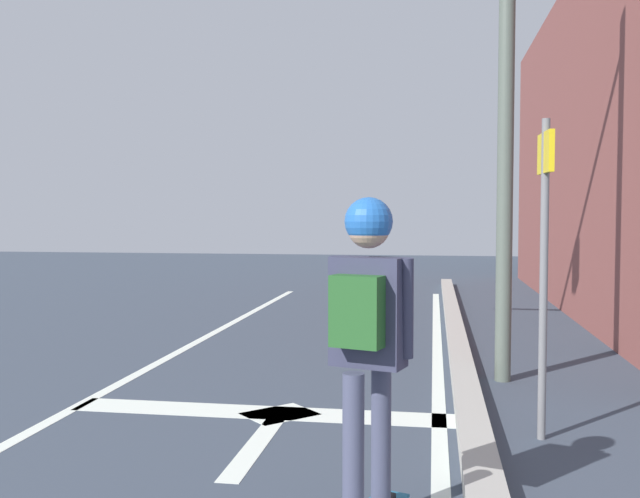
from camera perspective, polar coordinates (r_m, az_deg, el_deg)
name	(u,v)px	position (r m, az deg, el deg)	size (l,w,h in m)	color
lane_line_center	(33,430)	(6.07, -22.22, -13.42)	(0.12, 20.00, 0.01)	silver
lane_line_curbside	(440,452)	(5.24, 9.67, -15.88)	(0.12, 20.00, 0.01)	silver
stop_bar	(262,412)	(6.15, -4.75, -13.02)	(3.27, 0.40, 0.01)	silver
lane_arrow_stem	(254,447)	(5.30, -5.32, -15.63)	(0.16, 1.40, 0.01)	silver
lane_arrow_head	(280,414)	(6.09, -3.27, -13.16)	(0.56, 0.44, 0.01)	silver
curb_strip	(476,444)	(5.23, 12.52, -15.18)	(0.24, 24.00, 0.14)	#A4A199
skater	(367,316)	(3.65, 3.83, -5.45)	(0.45, 0.62, 1.68)	#454963
traffic_signal_mast	(412,2)	(7.55, 7.43, 19.22)	(4.49, 0.34, 5.69)	#566056
street_sign_post	(544,232)	(5.45, 17.70, 1.31)	(0.06, 0.44, 2.38)	slate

